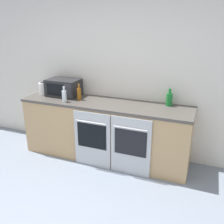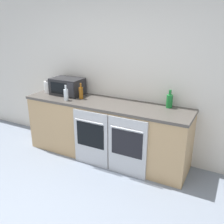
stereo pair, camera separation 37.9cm
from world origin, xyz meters
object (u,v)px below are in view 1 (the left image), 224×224
(oven_right, at_px, (131,146))
(kettle, at_px, (43,88))
(oven_left, at_px, (92,140))
(microwave, at_px, (64,88))
(bottle_green, at_px, (169,99))
(bottle_clear, at_px, (64,96))
(bottle_amber, at_px, (79,94))

(oven_right, xyz_separation_m, kettle, (-1.67, 0.38, 0.58))
(oven_left, relative_size, kettle, 4.16)
(oven_right, height_order, microwave, microwave)
(bottle_green, distance_m, kettle, 2.08)
(oven_left, xyz_separation_m, kettle, (-1.08, 0.38, 0.58))
(bottle_clear, bearing_deg, oven_left, -15.51)
(oven_left, bearing_deg, microwave, 148.96)
(kettle, bearing_deg, oven_left, -19.40)
(bottle_green, bearing_deg, bottle_clear, -165.45)
(oven_right, xyz_separation_m, bottle_amber, (-0.96, 0.32, 0.58))
(oven_left, distance_m, oven_right, 0.59)
(kettle, bearing_deg, bottle_clear, -22.96)
(microwave, height_order, bottle_amber, microwave)
(bottle_green, height_order, bottle_amber, bottle_green)
(bottle_clear, xyz_separation_m, bottle_amber, (0.16, 0.18, 0.00))
(oven_right, relative_size, kettle, 4.16)
(oven_right, distance_m, bottle_amber, 1.17)
(oven_left, height_order, kettle, kettle)
(microwave, xyz_separation_m, bottle_amber, (0.34, -0.10, -0.04))
(bottle_green, relative_size, bottle_amber, 1.04)
(microwave, distance_m, bottle_amber, 0.36)
(oven_right, bearing_deg, microwave, 161.84)
(bottle_green, distance_m, bottle_clear, 1.57)
(bottle_green, distance_m, bottle_amber, 1.38)
(oven_right, relative_size, bottle_amber, 3.45)
(oven_left, relative_size, bottle_clear, 3.58)
(bottle_green, height_order, kettle, bottle_green)
(bottle_clear, distance_m, kettle, 0.60)
(bottle_amber, relative_size, kettle, 1.20)
(oven_left, distance_m, bottle_amber, 0.76)
(oven_right, relative_size, bottle_green, 3.33)
(oven_right, height_order, bottle_amber, bottle_amber)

